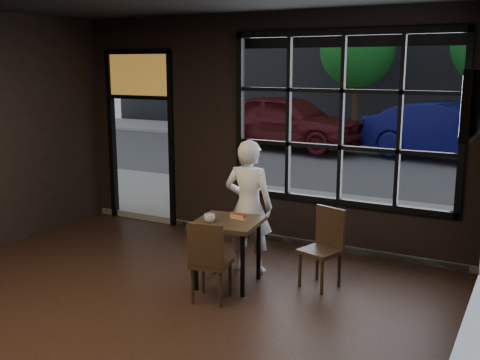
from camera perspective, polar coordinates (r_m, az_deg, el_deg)
The scene contains 15 objects.
floor at distance 5.60m, azimuth -15.06°, elevation -15.40°, with size 6.00×7.00×0.02m, color black.
wall_right at distance 3.70m, azimuth 19.51°, elevation -3.04°, with size 0.04×7.00×3.20m, color black.
window_frame at distance 7.46m, azimuth 10.28°, elevation 6.07°, with size 3.06×0.12×2.28m, color black.
stained_transom at distance 9.02m, azimuth -10.23°, elevation 10.50°, with size 1.20×0.06×0.70m, color orange.
street_asphalt at distance 27.89m, azimuth 21.24°, elevation 5.63°, with size 60.00×41.00×0.04m, color #545456.
cafe_table at distance 6.49m, azimuth -1.23°, elevation -7.37°, with size 0.71×0.71×0.77m, color #322317.
chair_near at distance 6.05m, azimuth -2.93°, elevation -8.15°, with size 0.39×0.39×0.90m, color #322317.
chair_window at distance 6.46m, azimuth 8.14°, elevation -6.93°, with size 0.39×0.39×0.91m, color #322317.
man at distance 6.79m, azimuth 0.89°, elevation -2.71°, with size 0.60×0.39×1.63m, color white.
hotdog at distance 6.42m, azimuth -0.18°, elevation -3.72°, with size 0.20×0.08×0.06m, color tan, non-canonical shape.
cup at distance 6.29m, azimuth -3.11°, elevation -3.89°, with size 0.12×0.12×0.10m, color silver.
tv at distance 5.68m, azimuth 22.62°, elevation 7.17°, with size 0.12×1.08×0.63m, color black.
navy_car at distance 15.61m, azimuth 20.55°, elevation 4.70°, with size 1.53×4.38×1.44m, color #0B0D4D.
maroon_car at distance 16.79m, azimuth 4.88°, elevation 6.05°, with size 1.86×4.62×1.57m, color #571317.
tree_left at distance 19.49m, azimuth 11.85°, elevation 12.79°, with size 2.48×2.48×4.24m.
Camera 1 is at (3.53, -3.55, 2.49)m, focal length 42.00 mm.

